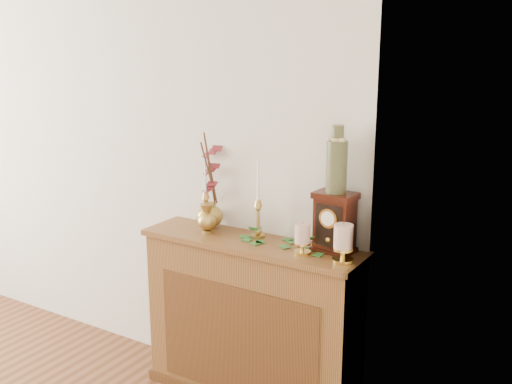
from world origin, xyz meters
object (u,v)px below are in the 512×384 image
Objects in this scene: candlestick_center at (258,212)px; candlestick_left at (206,204)px; ginger_jar at (212,184)px; bud_vase at (207,219)px; ceramic_vase at (337,163)px; mantel_clock at (334,223)px.

candlestick_left is at bearing 178.09° from candlestick_center.
ginger_jar is (-0.33, 0.04, 0.11)m from candlestick_center.
bud_vase is 0.30× the size of ginger_jar.
candlestick_left is 0.85m from ceramic_vase.
candlestick_center is 0.35m from ginger_jar.
mantel_clock is 0.30m from ceramic_vase.
candlestick_left is 2.48× the size of bud_vase.
candlestick_left is at bearing 128.65° from bud_vase.
candlestick_left reaches higher than bud_vase.
bud_vase is at bearing -172.03° from ceramic_vase.
ceramic_vase is at bearing 90.00° from mantel_clock.
ginger_jar reaches higher than candlestick_center.
candlestick_left is 0.13m from bud_vase.
ginger_jar reaches higher than bud_vase.
ceramic_vase is (0.78, 0.00, 0.32)m from candlestick_left.
bud_vase is at bearing -51.35° from candlestick_left.
candlestick_left is 1.24× the size of ceramic_vase.
candlestick_center reaches higher than candlestick_left.
mantel_clock is (0.71, 0.10, 0.07)m from bud_vase.
mantel_clock is at bearing 1.76° from candlestick_center.
ginger_jar reaches higher than candlestick_left.
bud_vase is (0.08, -0.09, -0.05)m from candlestick_left.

